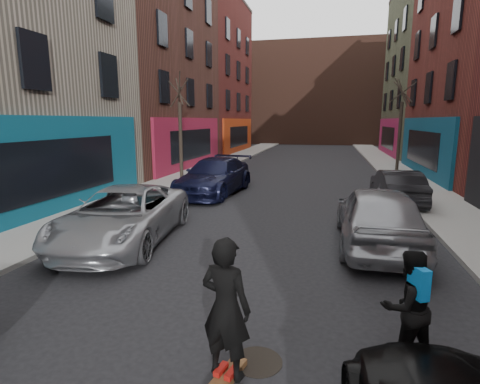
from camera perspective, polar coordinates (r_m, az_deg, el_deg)
The scene contains 14 objects.
sidewalk_left at distance 32.86m, azimuth -1.06°, elevation 5.16°, with size 2.50×84.00×0.13m, color gray.
sidewalk_right at distance 32.15m, azimuth 21.14°, elevation 4.30°, with size 2.50×84.00×0.13m, color gray.
buildings_left at distance 23.92m, azimuth -29.24°, elevation 21.42°, with size 12.00×56.00×16.50m, color maroon.
building_far at distance 57.82m, azimuth 11.79°, elevation 14.29°, with size 40.00×10.00×14.00m, color #47281E.
tree_left_far at distance 21.26m, azimuth -9.12°, elevation 10.85°, with size 2.00×2.00×6.50m, color black, non-canonical shape.
tree_right_far at distance 26.05m, azimuth 23.31°, elevation 10.43°, with size 2.00×2.00×6.80m, color black, non-canonical shape.
parked_left_far at distance 10.85m, azimuth -17.32°, elevation -3.41°, with size 2.51×5.44×1.51m, color #95989E.
parked_left_end at distance 17.22m, azimuth -3.91°, elevation 2.41°, with size 2.28×5.60×1.63m, color black.
parked_right_far at distance 10.57m, azimuth 20.29°, elevation -3.46°, with size 2.01×4.98×1.70m, color gray.
parked_right_end at distance 16.35m, azimuth 22.79°, elevation 0.71°, with size 1.48×4.24×1.40m, color black.
skateboard at distance 5.44m, azimuth -2.10°, elevation -26.37°, with size 0.22×0.80×0.10m, color brown.
skateboarder at distance 4.91m, azimuth -2.18°, elevation -17.25°, with size 0.68×0.44×1.86m, color black.
pedestrian at distance 5.87m, azimuth 24.18°, elevation -15.56°, with size 0.98×0.89×1.63m.
manhole at distance 5.78m, azimuth 2.70°, elevation -24.39°, with size 0.70×0.70×0.01m, color black.
Camera 1 is at (1.84, -1.68, 3.34)m, focal length 28.00 mm.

